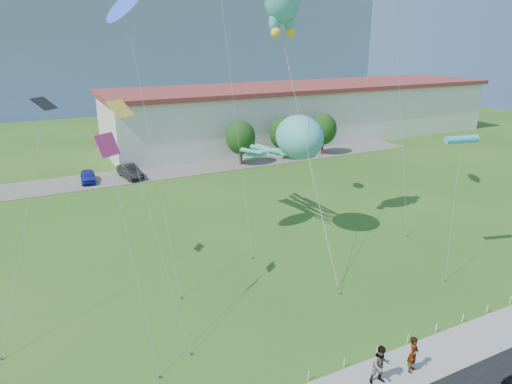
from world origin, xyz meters
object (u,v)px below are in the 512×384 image
warehouse (308,111)px  parked_car_blue (88,176)px  parked_car_black (130,172)px  pedestrian_left (413,354)px  pedestrian_right (381,365)px  octopus_kite (290,144)px

warehouse → parked_car_blue: bearing=-164.8°
warehouse → parked_car_black: warehouse is taller
pedestrian_left → parked_car_blue: 38.97m
warehouse → parked_car_black: 31.14m
pedestrian_right → octopus_kite: size_ratio=0.12×
warehouse → pedestrian_right: 53.88m
octopus_kite → pedestrian_right: bearing=-106.5°
warehouse → parked_car_black: bearing=-161.8°
warehouse → octopus_kite: (-21.45, -30.57, 3.14)m
pedestrian_right → parked_car_black: 37.40m
warehouse → pedestrian_right: (-26.29, -46.94, -3.08)m
pedestrian_left → parked_car_black: size_ratio=0.42×
parked_car_blue → pedestrian_right: bearing=-73.6°
parked_car_blue → octopus_kite: octopus_kite is taller
pedestrian_left → parked_car_blue: size_ratio=0.49×
warehouse → parked_car_black: (-29.41, -9.67, -3.35)m
pedestrian_right → parked_car_black: bearing=111.7°
warehouse → parked_car_blue: warehouse is taller
octopus_kite → parked_car_black: bearing=110.9°
pedestrian_right → octopus_kite: 18.17m
pedestrian_right → parked_car_black: pedestrian_right is taller
parked_car_blue → octopus_kite: size_ratio=0.24×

